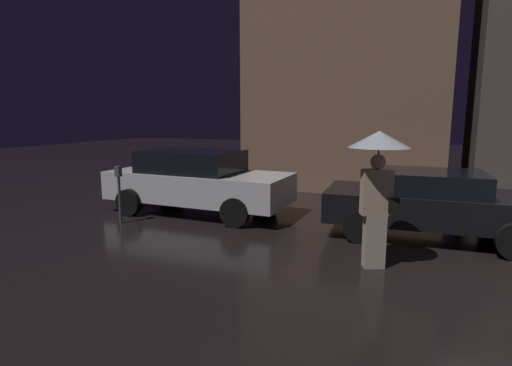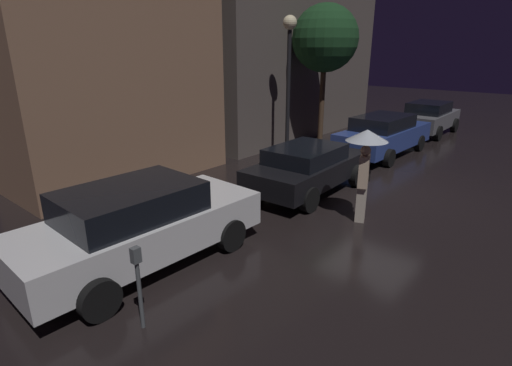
{
  "view_description": "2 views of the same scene",
  "coord_description": "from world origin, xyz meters",
  "px_view_note": "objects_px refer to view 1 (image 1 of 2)",
  "views": [
    {
      "loc": [
        -1.88,
        -6.83,
        2.31
      ],
      "look_at": [
        -4.72,
        0.35,
        1.03
      ],
      "focal_mm": 28.0,
      "sensor_mm": 36.0,
      "label": 1
    },
    {
      "loc": [
        -10.32,
        -4.27,
        3.76
      ],
      "look_at": [
        -4.55,
        0.62,
        1.19
      ],
      "focal_mm": 28.0,
      "sensor_mm": 36.0,
      "label": 2
    }
  ],
  "objects_px": {
    "parked_car_black": "(431,202)",
    "pedestrian_with_umbrella": "(378,168)",
    "parked_car_white": "(197,180)",
    "parking_meter": "(119,188)"
  },
  "relations": [
    {
      "from": "parking_meter",
      "to": "parked_car_white",
      "type": "bearing_deg",
      "value": 55.37
    },
    {
      "from": "parked_car_white",
      "to": "parking_meter",
      "type": "distance_m",
      "value": 1.85
    },
    {
      "from": "parked_car_black",
      "to": "pedestrian_with_umbrella",
      "type": "distance_m",
      "value": 2.36
    },
    {
      "from": "pedestrian_with_umbrella",
      "to": "parking_meter",
      "type": "height_order",
      "value": "pedestrian_with_umbrella"
    },
    {
      "from": "parked_car_white",
      "to": "pedestrian_with_umbrella",
      "type": "height_order",
      "value": "pedestrian_with_umbrella"
    },
    {
      "from": "parked_car_white",
      "to": "parked_car_black",
      "type": "bearing_deg",
      "value": 0.32
    },
    {
      "from": "parked_car_black",
      "to": "parking_meter",
      "type": "height_order",
      "value": "parked_car_black"
    },
    {
      "from": "parked_car_white",
      "to": "parked_car_black",
      "type": "height_order",
      "value": "parked_car_white"
    },
    {
      "from": "parked_car_white",
      "to": "pedestrian_with_umbrella",
      "type": "distance_m",
      "value": 4.93
    },
    {
      "from": "parked_car_black",
      "to": "pedestrian_with_umbrella",
      "type": "bearing_deg",
      "value": -115.01
    }
  ]
}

